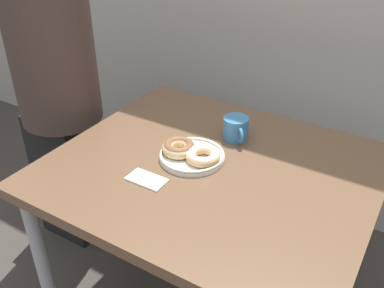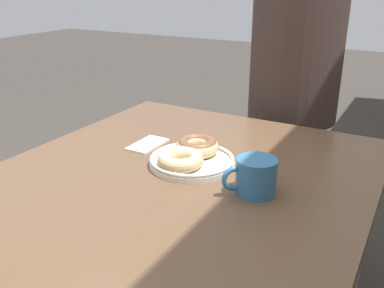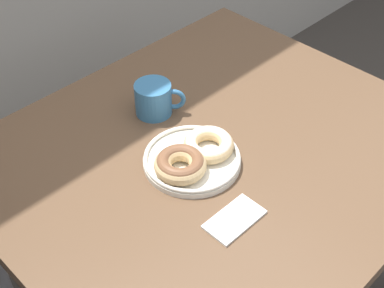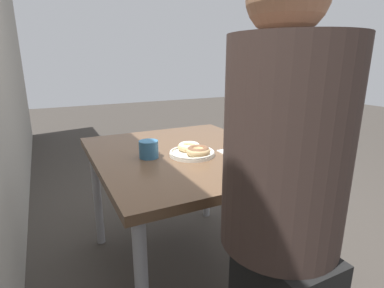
{
  "view_description": "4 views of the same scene",
  "coord_description": "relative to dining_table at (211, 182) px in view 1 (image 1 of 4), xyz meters",
  "views": [
    {
      "loc": [
        0.57,
        -0.81,
        1.53
      ],
      "look_at": [
        -0.08,
        0.25,
        0.77
      ],
      "focal_mm": 40.0,
      "sensor_mm": 36.0,
      "label": 1
    },
    {
      "loc": [
        0.83,
        0.76,
        1.18
      ],
      "look_at": [
        -0.08,
        0.25,
        0.77
      ],
      "focal_mm": 40.0,
      "sensor_mm": 36.0,
      "label": 2
    },
    {
      "loc": [
        -0.71,
        -0.38,
        1.58
      ],
      "look_at": [
        -0.08,
        0.25,
        0.77
      ],
      "focal_mm": 50.0,
      "sensor_mm": 36.0,
      "label": 3
    },
    {
      "loc": [
        -1.36,
        0.89,
        1.18
      ],
      "look_at": [
        -0.08,
        0.25,
        0.77
      ],
      "focal_mm": 28.0,
      "sensor_mm": 36.0,
      "label": 4
    }
  ],
  "objects": [
    {
      "name": "coffee_mug",
      "position": [
        -0.01,
        0.2,
        0.12
      ],
      "size": [
        0.11,
        0.11,
        0.09
      ],
      "color": "teal",
      "rests_on": "dining_table"
    },
    {
      "name": "person_figure",
      "position": [
        -0.79,
        0.06,
        0.14
      ],
      "size": [
        0.35,
        0.34,
        1.45
      ],
      "color": "black",
      "rests_on": "ground_plane"
    },
    {
      "name": "napkin",
      "position": [
        -0.14,
        -0.18,
        0.07
      ],
      "size": [
        0.13,
        0.07,
        0.01
      ],
      "color": "white",
      "rests_on": "dining_table"
    },
    {
      "name": "dining_table",
      "position": [
        0.0,
        0.0,
        0.0
      ],
      "size": [
        1.07,
        0.92,
        0.71
      ],
      "color": "brown",
      "rests_on": "ground_plane"
    },
    {
      "name": "donut_plate",
      "position": [
        -0.08,
        -0.0,
        0.1
      ],
      "size": [
        0.25,
        0.23,
        0.06
      ],
      "color": "silver",
      "rests_on": "dining_table"
    }
  ]
}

